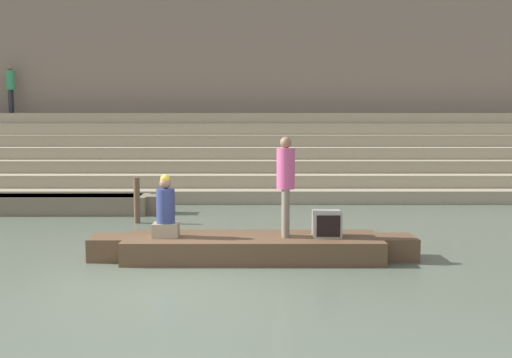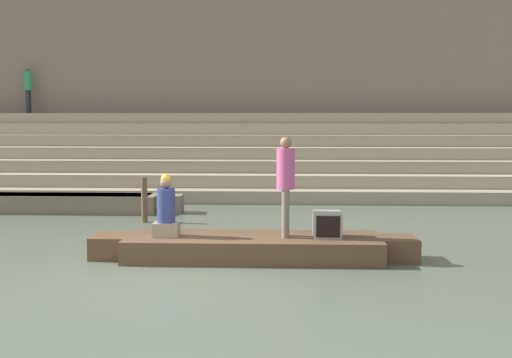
# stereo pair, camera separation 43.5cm
# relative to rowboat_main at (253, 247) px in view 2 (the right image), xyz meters

# --- Properties ---
(ground_plane) EXTENTS (120.00, 120.00, 0.00)m
(ground_plane) POSITION_rel_rowboat_main_xyz_m (-1.35, -1.66, -0.22)
(ground_plane) COLOR #566051
(ghat_steps) EXTENTS (36.00, 5.44, 2.71)m
(ghat_steps) POSITION_rel_rowboat_main_xyz_m (-1.35, 10.30, 0.75)
(ghat_steps) COLOR gray
(ghat_steps) RESTS_ON ground
(back_wall) EXTENTS (34.20, 1.28, 7.79)m
(back_wall) POSITION_rel_rowboat_main_xyz_m (-1.35, 12.84, 3.65)
(back_wall) COLOR #7F6B5B
(back_wall) RESTS_ON ground
(rowboat_main) EXTENTS (5.73, 1.44, 0.40)m
(rowboat_main) POSITION_rel_rowboat_main_xyz_m (0.00, 0.00, 0.00)
(rowboat_main) COLOR brown
(rowboat_main) RESTS_ON ground
(person_standing) EXTENTS (0.32, 0.32, 1.76)m
(person_standing) POSITION_rel_rowboat_main_xyz_m (0.57, -0.03, 1.21)
(person_standing) COLOR #756656
(person_standing) RESTS_ON rowboat_main
(person_rowing) EXTENTS (0.45, 0.35, 1.11)m
(person_rowing) POSITION_rel_rowboat_main_xyz_m (-1.53, -0.06, 0.64)
(person_rowing) COLOR gray
(person_rowing) RESTS_ON rowboat_main
(tv_set) EXTENTS (0.49, 0.47, 0.45)m
(tv_set) POSITION_rel_rowboat_main_xyz_m (1.30, -0.02, 0.41)
(tv_set) COLOR #9E998E
(tv_set) RESTS_ON rowboat_main
(moored_boat_shore) EXTENTS (6.13, 1.02, 0.48)m
(moored_boat_shore) POSITION_rel_rowboat_main_xyz_m (-5.18, 5.20, 0.04)
(moored_boat_shore) COLOR #756651
(moored_boat_shore) RESTS_ON ground
(mooring_post) EXTENTS (0.14, 0.14, 1.09)m
(mooring_post) POSITION_rel_rowboat_main_xyz_m (-2.79, 3.69, 0.33)
(mooring_post) COLOR brown
(mooring_post) RESTS_ON ground
(person_on_steps) EXTENTS (0.32, 0.32, 1.77)m
(person_on_steps) POSITION_rel_rowboat_main_xyz_m (-9.01, 11.85, 3.53)
(person_on_steps) COLOR #28282D
(person_on_steps) RESTS_ON ghat_steps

